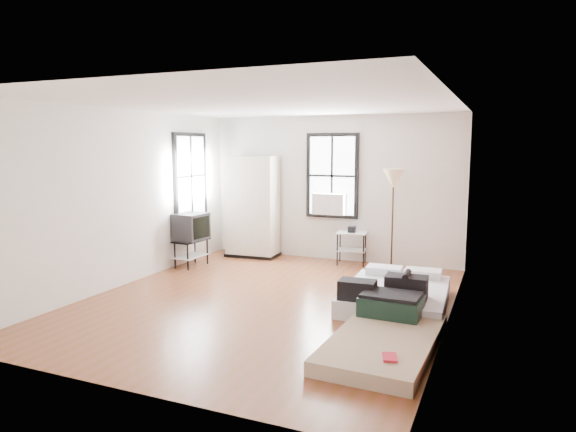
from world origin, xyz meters
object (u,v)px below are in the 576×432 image
at_px(mattress_main, 395,294).
at_px(side_table, 352,238).
at_px(mattress_bare, 386,333).
at_px(wardrobe, 253,207).
at_px(floor_lamp, 393,183).
at_px(tv_stand, 191,229).

height_order(mattress_main, side_table, side_table).
bearing_deg(mattress_bare, wardrobe, 136.38).
bearing_deg(floor_lamp, wardrobe, 180.00).
distance_m(mattress_main, wardrobe, 4.03).
relative_size(floor_lamp, tv_stand, 1.83).
bearing_deg(floor_lamp, mattress_bare, -79.28).
xyz_separation_m(mattress_bare, tv_stand, (-4.15, 2.36, 0.58)).
xyz_separation_m(mattress_main, wardrobe, (-3.32, 2.13, 0.84)).
bearing_deg(side_table, tv_stand, -153.98).
relative_size(mattress_bare, side_table, 2.80).
bearing_deg(wardrobe, mattress_bare, -49.05).
xyz_separation_m(side_table, floor_lamp, (0.77, -0.07, 1.06)).
distance_m(floor_lamp, tv_stand, 3.78).
relative_size(mattress_main, side_table, 2.64).
bearing_deg(tv_stand, floor_lamp, 24.42).
bearing_deg(tv_stand, side_table, 30.68).
height_order(side_table, floor_lamp, floor_lamp).
distance_m(side_table, floor_lamp, 1.32).
bearing_deg(mattress_bare, mattress_main, 99.38).
distance_m(mattress_bare, side_table, 3.97).
bearing_deg(tv_stand, wardrobe, 67.32).
xyz_separation_m(wardrobe, floor_lamp, (2.82, 0.00, 0.55)).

